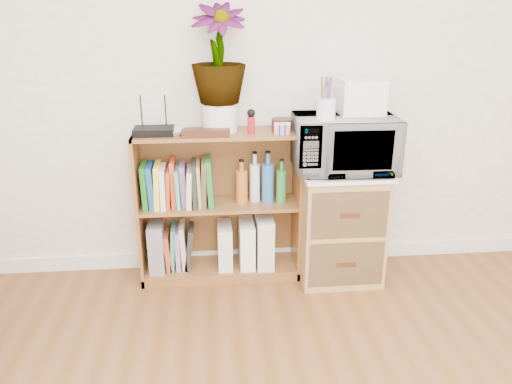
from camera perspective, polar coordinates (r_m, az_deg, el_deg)
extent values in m
cube|color=white|center=(3.46, 1.78, -7.15)|extent=(4.00, 0.02, 0.10)
cube|color=brown|center=(3.13, -4.19, -1.67)|extent=(1.00, 0.30, 0.95)
cube|color=#9E7542|center=(3.21, 9.43, -3.75)|extent=(0.50, 0.45, 0.70)
imported|color=white|center=(3.03, 10.05, 5.46)|extent=(0.60, 0.42, 0.33)
cylinder|color=white|center=(2.88, 8.00, 9.38)|extent=(0.11, 0.11, 0.12)
cube|color=white|center=(3.07, 11.89, 10.63)|extent=(0.26, 0.21, 0.20)
cube|color=black|center=(2.98, -11.59, 6.84)|extent=(0.23, 0.16, 0.04)
imported|color=white|center=(2.96, -9.39, 6.80)|extent=(0.13, 0.13, 0.03)
cylinder|color=white|center=(2.99, -4.14, 8.49)|extent=(0.20, 0.20, 0.17)
imported|color=#2B6C30|center=(2.94, -4.33, 15.44)|extent=(0.31, 0.31, 0.56)
cube|color=#321A0D|center=(2.88, -5.75, 6.73)|extent=(0.27, 0.07, 0.04)
cylinder|color=#A2141E|center=(2.95, -0.56, 7.66)|extent=(0.04, 0.04, 0.10)
cylinder|color=#34190E|center=(3.02, 2.99, 7.70)|extent=(0.13, 0.13, 0.07)
cube|color=#CB7180|center=(2.92, 3.01, 7.16)|extent=(0.12, 0.04, 0.06)
cube|color=gray|center=(3.25, -11.21, -5.94)|extent=(0.09, 0.25, 0.32)
cube|color=silver|center=(3.23, -3.58, -6.06)|extent=(0.09, 0.23, 0.28)
cube|color=white|center=(3.23, -1.08, -5.87)|extent=(0.09, 0.24, 0.30)
cube|color=silver|center=(3.24, 0.93, -5.49)|extent=(0.11, 0.27, 0.33)
cube|color=#1D621A|center=(3.10, -12.51, 0.83)|extent=(0.04, 0.20, 0.27)
cube|color=#194E99|center=(3.10, -11.84, 0.77)|extent=(0.05, 0.20, 0.26)
cube|color=#F4F239|center=(3.09, -11.15, 0.84)|extent=(0.04, 0.20, 0.27)
cube|color=white|center=(3.09, -10.49, 0.72)|extent=(0.03, 0.20, 0.25)
cube|color=#B73E1F|center=(3.09, -9.93, 0.61)|extent=(0.03, 0.20, 0.24)
cube|color=#CB4D23|center=(3.08, -9.42, 1.05)|extent=(0.03, 0.20, 0.28)
cube|color=teal|center=(3.09, -8.87, 0.64)|extent=(0.03, 0.20, 0.24)
cube|color=slate|center=(3.08, -8.28, 0.87)|extent=(0.04, 0.20, 0.26)
cube|color=beige|center=(3.08, -7.60, 0.67)|extent=(0.04, 0.20, 0.24)
cube|color=#272727|center=(3.08, -7.03, 1.04)|extent=(0.03, 0.20, 0.27)
cube|color=tan|center=(3.08, -6.51, 0.97)|extent=(0.03, 0.20, 0.26)
cube|color=brown|center=(3.07, -5.98, 1.21)|extent=(0.04, 0.20, 0.29)
cube|color=#1D6F29|center=(3.07, -5.33, 1.26)|extent=(0.05, 0.20, 0.29)
cylinder|color=#C16224|center=(3.08, -1.67, 1.16)|extent=(0.07, 0.07, 0.27)
cylinder|color=silver|center=(3.08, -0.11, 1.55)|extent=(0.07, 0.07, 0.31)
cylinder|color=#276EB9|center=(3.09, 1.33, 1.70)|extent=(0.07, 0.07, 0.32)
cylinder|color=#2E7E36|center=(3.11, 2.87, 1.29)|extent=(0.06, 0.06, 0.27)
cylinder|color=gold|center=(3.12, 4.26, 1.40)|extent=(0.07, 0.07, 0.27)
cylinder|color=silver|center=(3.13, 5.81, 1.72)|extent=(0.07, 0.07, 0.31)
cube|color=#C84523|center=(3.26, -9.98, -6.54)|extent=(0.04, 0.19, 0.24)
cube|color=teal|center=(3.25, -9.43, -6.15)|extent=(0.04, 0.19, 0.28)
cube|color=#9F6EA5|center=(3.25, -8.86, -6.28)|extent=(0.03, 0.19, 0.27)
cube|color=beige|center=(3.24, -8.26, -6.05)|extent=(0.04, 0.19, 0.29)
cube|color=#262626|center=(3.24, -7.63, -6.20)|extent=(0.07, 0.19, 0.27)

